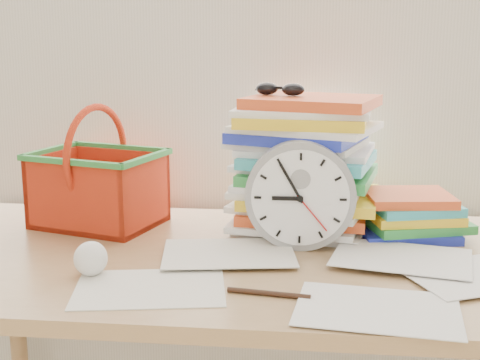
# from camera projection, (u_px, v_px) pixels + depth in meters

# --- Properties ---
(desk) EXTENTS (1.40, 0.70, 0.75)m
(desk) POSITION_uv_depth(u_px,v_px,m) (247.00, 289.00, 1.38)
(desk) COLOR #A0784B
(desk) RESTS_ON ground
(paper_stack) EXTENTS (0.37, 0.32, 0.31)m
(paper_stack) POSITION_uv_depth(u_px,v_px,m) (304.00, 165.00, 1.51)
(paper_stack) COLOR white
(paper_stack) RESTS_ON desk
(clock) EXTENTS (0.23, 0.05, 0.23)m
(clock) POSITION_uv_depth(u_px,v_px,m) (300.00, 195.00, 1.38)
(clock) COLOR gray
(clock) RESTS_ON desk
(sunglasses) EXTENTS (0.16, 0.14, 0.03)m
(sunglasses) POSITION_uv_depth(u_px,v_px,m) (280.00, 89.00, 1.49)
(sunglasses) COLOR black
(sunglasses) RESTS_ON paper_stack
(book_stack) EXTENTS (0.26, 0.22, 0.10)m
(book_stack) POSITION_uv_depth(u_px,v_px,m) (414.00, 215.00, 1.48)
(book_stack) COLOR white
(book_stack) RESTS_ON desk
(basket) EXTENTS (0.33, 0.29, 0.28)m
(basket) POSITION_uv_depth(u_px,v_px,m) (97.00, 167.00, 1.55)
(basket) COLOR red
(basket) RESTS_ON desk
(crumpled_ball) EXTENTS (0.06, 0.06, 0.06)m
(crumpled_ball) POSITION_uv_depth(u_px,v_px,m) (90.00, 258.00, 1.25)
(crumpled_ball) COLOR white
(crumpled_ball) RESTS_ON desk
(pen) EXTENTS (0.15, 0.03, 0.01)m
(pen) POSITION_uv_depth(u_px,v_px,m) (269.00, 293.00, 1.15)
(pen) COLOR black
(pen) RESTS_ON desk
(scattered_papers) EXTENTS (1.26, 0.42, 0.02)m
(scattered_papers) POSITION_uv_depth(u_px,v_px,m) (247.00, 252.00, 1.36)
(scattered_papers) COLOR white
(scattered_papers) RESTS_ON desk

